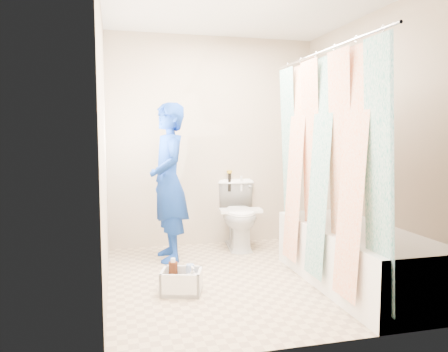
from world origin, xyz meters
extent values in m
plane|color=tan|center=(0.00, 0.00, 0.00)|extent=(2.60, 2.60, 0.00)
cube|color=silver|center=(0.00, 0.00, 2.40)|extent=(2.40, 2.60, 0.02)
cube|color=tan|center=(0.00, 1.30, 1.20)|extent=(2.40, 0.02, 2.40)
cube|color=tan|center=(0.00, -1.30, 1.20)|extent=(2.40, 0.02, 2.40)
cube|color=tan|center=(-1.20, 0.00, 1.20)|extent=(0.02, 2.60, 2.40)
cube|color=tan|center=(1.20, 0.00, 1.20)|extent=(0.02, 2.60, 2.40)
cube|color=white|center=(0.85, -0.43, 0.25)|extent=(0.70, 1.75, 0.50)
cube|color=white|center=(0.85, -0.43, 0.46)|extent=(0.58, 1.63, 0.06)
cylinder|color=silver|center=(0.52, -0.43, 1.95)|extent=(0.02, 1.90, 0.02)
cube|color=white|center=(0.52, -0.43, 1.02)|extent=(0.06, 1.75, 1.80)
imported|color=white|center=(0.24, 1.04, 0.38)|extent=(0.51, 0.79, 0.76)
cube|color=white|center=(0.23, 0.92, 0.44)|extent=(0.49, 0.26, 0.04)
cylinder|color=black|center=(0.19, 1.25, 0.73)|extent=(0.04, 0.04, 0.22)
cylinder|color=gold|center=(0.19, 1.25, 0.85)|extent=(0.06, 0.06, 0.03)
cylinder|color=silver|center=(0.33, 1.24, 0.71)|extent=(0.03, 0.03, 0.18)
imported|color=#0F309B|center=(-0.59, 0.76, 0.80)|extent=(0.44, 0.62, 1.61)
cube|color=silver|center=(-0.61, -0.23, 0.02)|extent=(0.38, 0.34, 0.03)
cube|color=silver|center=(-0.76, -0.19, 0.10)|extent=(0.10, 0.25, 0.19)
cube|color=silver|center=(-0.47, -0.27, 0.10)|extent=(0.10, 0.25, 0.19)
cube|color=silver|center=(-0.65, -0.34, 0.10)|extent=(0.31, 0.12, 0.19)
cube|color=silver|center=(-0.58, -0.12, 0.10)|extent=(0.31, 0.12, 0.19)
cylinder|color=#3F1B0C|center=(-0.67, -0.17, 0.14)|extent=(0.07, 0.07, 0.21)
cylinder|color=white|center=(-0.54, -0.20, 0.13)|extent=(0.07, 0.07, 0.19)
cylinder|color=beige|center=(-0.61, -0.29, 0.10)|extent=(0.05, 0.05, 0.14)
cylinder|color=#3F1B0C|center=(-0.70, -0.27, 0.06)|extent=(0.06, 0.06, 0.06)
cylinder|color=gold|center=(-0.70, -0.27, 0.10)|extent=(0.07, 0.07, 0.01)
imported|color=silver|center=(-0.53, -0.30, 0.13)|extent=(0.10, 0.10, 0.20)
camera|label=1|loc=(-1.13, -3.66, 1.31)|focal=35.00mm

